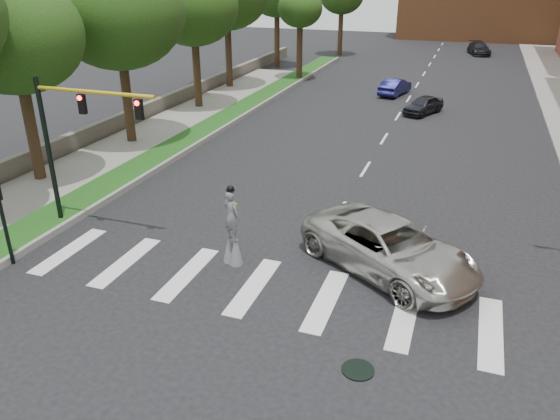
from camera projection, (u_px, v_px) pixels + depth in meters
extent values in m
plane|color=black|center=(279.00, 310.00, 17.54)|extent=(160.00, 160.00, 0.00)
cube|color=#174614|center=(220.00, 121.00, 38.17)|extent=(2.00, 60.00, 0.25)
cube|color=gray|center=(234.00, 122.00, 37.85)|extent=(0.20, 60.00, 0.28)
cube|color=gray|center=(95.00, 161.00, 30.50)|extent=(4.00, 60.00, 0.18)
cube|color=#59544C|center=(165.00, 103.00, 41.39)|extent=(0.50, 56.00, 1.10)
cylinder|color=black|center=(358.00, 370.00, 14.90)|extent=(0.90, 0.90, 0.04)
cylinder|color=black|center=(49.00, 154.00, 22.19)|extent=(0.20, 0.20, 6.20)
cylinder|color=gold|center=(94.00, 92.00, 20.29)|extent=(5.20, 0.14, 0.14)
cube|color=black|center=(82.00, 104.00, 20.67)|extent=(0.28, 0.18, 0.75)
cylinder|color=#FF0C0C|center=(79.00, 98.00, 20.48)|extent=(0.18, 0.06, 0.18)
cube|color=black|center=(139.00, 109.00, 19.91)|extent=(0.28, 0.18, 0.75)
cylinder|color=#FF0C0C|center=(137.00, 103.00, 19.72)|extent=(0.18, 0.06, 0.18)
cylinder|color=black|center=(5.00, 227.00, 19.62)|extent=(0.14, 0.14, 3.00)
cylinder|color=#302013|center=(236.00, 252.00, 20.03)|extent=(0.07, 0.07, 0.96)
cylinder|color=#302013|center=(230.00, 250.00, 20.22)|extent=(0.07, 0.07, 0.96)
cone|color=#5E5E63|center=(236.00, 249.00, 19.98)|extent=(0.52, 0.52, 1.21)
cone|color=#5E5E63|center=(230.00, 247.00, 20.17)|extent=(0.52, 0.52, 1.21)
imported|color=#5E5E63|center=(231.00, 215.00, 19.53)|extent=(0.83, 0.69, 1.93)
sphere|color=black|center=(230.00, 189.00, 19.11)|extent=(0.26, 0.26, 0.26)
cylinder|color=black|center=(230.00, 190.00, 19.13)|extent=(0.34, 0.34, 0.02)
cube|color=yellow|center=(234.00, 201.00, 19.40)|extent=(0.22, 0.05, 0.10)
imported|color=#B0AEA6|center=(389.00, 247.00, 19.43)|extent=(7.41, 6.33, 1.89)
imported|color=black|center=(423.00, 105.00, 40.23)|extent=(3.00, 4.16, 1.32)
imported|color=#16164E|center=(395.00, 87.00, 46.08)|extent=(2.35, 4.44, 1.39)
imported|color=black|center=(479.00, 48.00, 66.77)|extent=(3.19, 5.36, 1.46)
cylinder|color=#302013|center=(31.00, 128.00, 26.80)|extent=(0.56, 0.56, 5.59)
ellipsoid|color=#1A3710|center=(13.00, 35.00, 25.00)|extent=(6.36, 6.36, 5.41)
cylinder|color=#302013|center=(127.00, 96.00, 32.69)|extent=(0.56, 0.56, 5.82)
ellipsoid|color=#1A3710|center=(117.00, 11.00, 30.71)|extent=(7.65, 7.65, 6.50)
cylinder|color=#302013|center=(197.00, 70.00, 40.91)|extent=(0.56, 0.56, 5.76)
ellipsoid|color=#1A3710|center=(193.00, 6.00, 39.05)|extent=(6.56, 6.56, 5.58)
cylinder|color=#302013|center=(229.00, 52.00, 47.69)|extent=(0.56, 0.56, 6.20)
cylinder|color=#302013|center=(277.00, 38.00, 57.74)|extent=(0.56, 0.56, 6.11)
cylinder|color=#302013|center=(299.00, 51.00, 51.23)|extent=(0.56, 0.56, 5.47)
ellipsoid|color=#1A3710|center=(300.00, 8.00, 49.68)|extent=(4.09, 4.09, 3.48)
cylinder|color=#302013|center=(340.00, 31.00, 65.47)|extent=(0.56, 0.56, 5.58)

